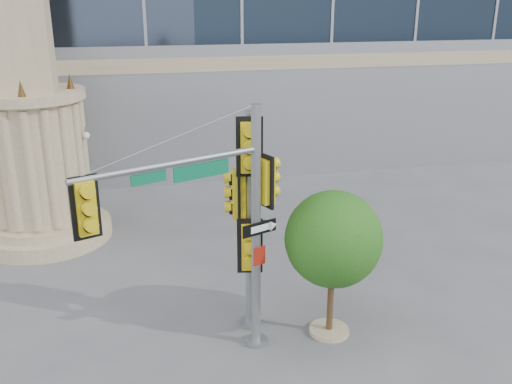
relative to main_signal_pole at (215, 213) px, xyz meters
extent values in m
plane|color=#545456|center=(1.35, -0.76, -3.60)|extent=(120.00, 120.00, 0.00)
cylinder|color=tan|center=(-4.65, 8.24, -3.35)|extent=(4.40, 4.40, 0.50)
cylinder|color=tan|center=(-4.65, 8.24, -2.95)|extent=(3.80, 3.80, 0.30)
cylinder|color=tan|center=(-4.65, 8.24, -0.80)|extent=(3.00, 3.00, 4.00)
cylinder|color=tan|center=(-4.65, 8.24, 1.35)|extent=(3.50, 3.50, 0.30)
cone|color=#472D14|center=(-3.35, 8.24, 1.75)|extent=(0.24, 0.24, 0.50)
cylinder|color=slate|center=(0.97, 0.39, -3.54)|extent=(0.54, 0.54, 0.12)
cylinder|color=slate|center=(0.97, 0.39, -0.69)|extent=(0.21, 0.21, 5.80)
cylinder|color=slate|center=(-0.92, -0.36, 1.24)|extent=(3.83, 1.63, 0.14)
cube|color=#0C6842|center=(-0.28, -0.13, 1.00)|extent=(1.18, 0.50, 0.31)
cube|color=gold|center=(-2.53, -1.00, 0.71)|extent=(0.59, 0.45, 1.21)
cube|color=gold|center=(1.22, 0.49, 0.47)|extent=(0.45, 0.59, 1.21)
cube|color=black|center=(1.02, 0.26, -0.55)|extent=(0.84, 0.36, 0.29)
cube|color=maroon|center=(1.02, 0.26, -1.23)|extent=(0.30, 0.14, 0.44)
cylinder|color=slate|center=(1.00, 1.20, -3.53)|extent=(0.53, 0.53, 0.13)
cylinder|color=slate|center=(1.00, 1.20, -0.84)|extent=(0.20, 0.20, 5.51)
cube|color=gold|center=(0.95, 0.96, 1.14)|extent=(0.65, 0.42, 1.38)
cube|color=gold|center=(0.76, 1.25, -0.07)|extent=(0.42, 0.65, 1.38)
cube|color=gold|center=(0.95, 0.96, -1.28)|extent=(0.65, 0.42, 1.38)
cube|color=black|center=(1.17, 1.03, -0.79)|extent=(0.68, 0.16, 0.22)
cylinder|color=tan|center=(2.85, 0.44, -3.54)|extent=(0.99, 0.99, 0.11)
cylinder|color=#382314|center=(2.85, 0.44, -2.61)|extent=(0.15, 0.15, 1.98)
sphere|color=#1A5313|center=(2.85, 0.44, -1.07)|extent=(2.31, 2.31, 2.31)
sphere|color=#1A5313|center=(3.35, 0.71, -1.40)|extent=(1.43, 1.43, 1.43)
sphere|color=#1A5313|center=(2.46, 0.16, -1.34)|extent=(1.21, 1.21, 1.21)
camera|label=1|loc=(-1.71, -11.12, 4.34)|focal=40.00mm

